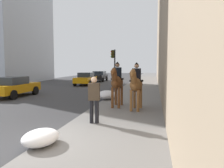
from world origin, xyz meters
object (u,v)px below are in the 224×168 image
mounted_horse_far (136,84)px  car_far_lane (14,86)px  car_near_lane (99,76)px  traffic_light_near_curb (114,63)px  mounted_horse_near (117,82)px  pedestrian_greeting (94,97)px  car_mid_lane (86,79)px

mounted_horse_far → car_far_lane: mounted_horse_far is taller
car_near_lane → traffic_light_near_curb: traffic_light_near_curb is taller
mounted_horse_near → pedestrian_greeting: size_ratio=1.36×
mounted_horse_far → car_far_lane: (3.60, 9.02, -0.63)m
pedestrian_greeting → car_mid_lane: bearing=11.6°
pedestrian_greeting → car_near_lane: 23.41m
car_near_lane → traffic_light_near_curb: size_ratio=1.26×
mounted_horse_far → car_mid_lane: size_ratio=0.58×
mounted_horse_near → traffic_light_near_curb: bearing=-167.7°
car_mid_lane → car_far_lane: (-10.00, 2.15, 0.00)m
mounted_horse_near → car_far_lane: size_ratio=0.54×
car_mid_lane → car_far_lane: size_ratio=0.92×
car_far_lane → mounted_horse_far: bearing=-110.8°
mounted_horse_far → traffic_light_near_curb: (9.10, 2.76, 1.09)m
pedestrian_greeting → mounted_horse_near: bearing=-11.9°
car_mid_lane → mounted_horse_far: bearing=25.8°
traffic_light_near_curb → car_mid_lane: bearing=42.4°
car_mid_lane → traffic_light_near_curb: (-4.50, -4.11, 1.72)m
mounted_horse_far → pedestrian_greeting: bearing=-21.0°
pedestrian_greeting → car_far_lane: 9.98m
mounted_horse_near → car_near_lane: bearing=-162.4°
mounted_horse_far → car_far_lane: size_ratio=0.53×
mounted_horse_far → car_near_lane: bearing=-156.4°
car_mid_lane → traffic_light_near_curb: size_ratio=1.07×
car_near_lane → car_far_lane: (-16.42, 2.12, -0.02)m
mounted_horse_near → car_far_lane: 8.57m
car_near_lane → mounted_horse_near: bearing=14.5°
pedestrian_greeting → traffic_light_near_curb: traffic_light_near_curb is taller
car_near_lane → pedestrian_greeting: bearing=11.6°
pedestrian_greeting → car_mid_lane: 17.23m
pedestrian_greeting → car_mid_lane: (16.30, 5.58, -0.36)m
car_mid_lane → traffic_light_near_curb: 6.34m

